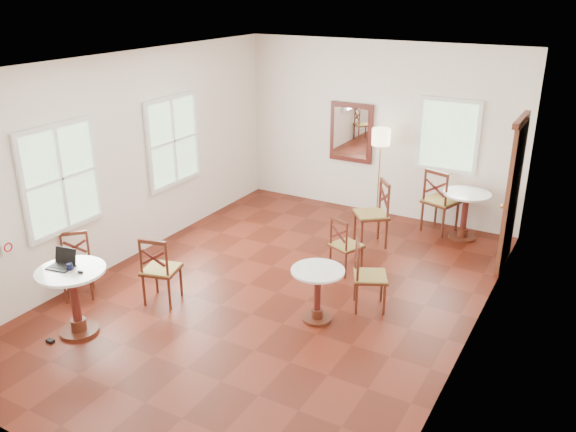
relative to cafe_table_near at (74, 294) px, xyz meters
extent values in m
plane|color=#551A0E|center=(1.55, 1.99, -0.51)|extent=(7.00, 7.00, 0.00)
cube|color=white|center=(1.55, 5.49, 0.99)|extent=(5.00, 0.02, 3.00)
cube|color=white|center=(1.55, -1.51, 0.99)|extent=(5.00, 0.02, 3.00)
cube|color=white|center=(-0.95, 1.99, 0.99)|extent=(0.02, 7.00, 3.00)
cube|color=white|center=(4.05, 1.99, 0.99)|extent=(0.02, 7.00, 3.00)
cube|color=white|center=(1.55, 1.99, 2.49)|extent=(5.00, 7.00, 0.02)
cube|color=#582C19|center=(4.01, 4.39, 0.54)|extent=(0.06, 0.90, 2.10)
cube|color=#4E2113|center=(3.99, 4.39, 1.64)|extent=(0.08, 1.02, 0.08)
sphere|color=#BF8C3F|center=(3.95, 4.07, 0.49)|extent=(0.07, 0.07, 0.07)
cube|color=#4F1A15|center=(1.05, 5.45, 0.89)|extent=(0.80, 0.05, 1.05)
cube|color=white|center=(1.05, 5.42, 0.89)|extent=(0.64, 0.02, 0.88)
cube|color=white|center=(-0.92, -0.11, 0.44)|extent=(0.02, 0.16, 0.16)
torus|color=red|center=(-0.91, -0.11, 0.44)|extent=(0.02, 0.12, 0.12)
cube|color=white|center=(-0.92, 0.79, 1.04)|extent=(0.06, 1.22, 1.42)
cube|color=white|center=(-0.92, 2.99, 1.04)|extent=(0.06, 1.22, 1.42)
cube|color=white|center=(2.75, 5.46, 1.04)|extent=(1.02, 0.06, 1.22)
cylinder|color=#4E2113|center=(0.00, 0.00, -0.49)|extent=(0.45, 0.45, 0.04)
cylinder|color=#4E2113|center=(0.00, 0.00, -0.40)|extent=(0.18, 0.18, 0.13)
cylinder|color=#4F1A15|center=(0.00, 0.00, -0.07)|extent=(0.10, 0.10, 0.67)
cylinder|color=#4E2113|center=(0.00, 0.00, 0.25)|extent=(0.16, 0.16, 0.07)
cylinder|color=white|center=(0.00, 0.00, 0.30)|extent=(0.79, 0.79, 0.03)
cylinder|color=#4E2113|center=(2.32, 1.65, -0.50)|extent=(0.37, 0.37, 0.04)
cylinder|color=#4E2113|center=(2.32, 1.65, -0.42)|extent=(0.15, 0.15, 0.11)
cylinder|color=#4F1A15|center=(2.32, 1.65, -0.14)|extent=(0.08, 0.08, 0.56)
cylinder|color=#4E2113|center=(2.32, 1.65, 0.12)|extent=(0.13, 0.13, 0.06)
cylinder|color=white|center=(2.32, 1.65, 0.16)|extent=(0.65, 0.65, 0.03)
cylinder|color=#4E2113|center=(3.25, 5.02, -0.49)|extent=(0.43, 0.43, 0.04)
cylinder|color=#4E2113|center=(3.25, 5.02, -0.41)|extent=(0.17, 0.17, 0.13)
cylinder|color=#4F1A15|center=(3.25, 5.02, -0.09)|extent=(0.10, 0.10, 0.64)
cylinder|color=#4E2113|center=(3.25, 5.02, 0.21)|extent=(0.15, 0.15, 0.06)
cylinder|color=white|center=(3.25, 5.02, 0.26)|extent=(0.74, 0.74, 0.03)
cylinder|color=#4E2113|center=(0.50, 1.29, -0.29)|extent=(0.04, 0.04, 0.44)
cylinder|color=#4E2113|center=(0.59, 0.95, -0.29)|extent=(0.04, 0.04, 0.44)
cylinder|color=#4E2113|center=(0.16, 1.20, -0.29)|extent=(0.04, 0.04, 0.44)
cylinder|color=#4E2113|center=(0.25, 0.86, -0.29)|extent=(0.04, 0.04, 0.44)
cube|color=#4E2113|center=(0.37, 1.08, -0.07)|extent=(0.53, 0.53, 0.03)
cube|color=olive|center=(0.37, 1.08, -0.05)|extent=(0.50, 0.50, 0.04)
cylinder|color=#4E2113|center=(0.59, 0.95, 0.17)|extent=(0.04, 0.04, 0.49)
cylinder|color=#4E2113|center=(0.25, 0.86, 0.17)|extent=(0.04, 0.04, 0.49)
cube|color=#4E2113|center=(0.42, 0.91, 0.40)|extent=(0.37, 0.13, 0.05)
cube|color=#4F1A15|center=(0.42, 0.91, 0.18)|extent=(0.31, 0.11, 0.22)
cube|color=#4F1A15|center=(0.42, 0.91, 0.18)|extent=(0.31, 0.11, 0.22)
cylinder|color=#4E2113|center=(-0.67, 0.41, -0.31)|extent=(0.03, 0.03, 0.40)
cylinder|color=#4E2113|center=(-0.90, 0.63, -0.31)|extent=(0.03, 0.03, 0.40)
cylinder|color=#4E2113|center=(-0.45, 0.64, -0.31)|extent=(0.03, 0.03, 0.40)
cylinder|color=#4E2113|center=(-0.68, 0.86, -0.31)|extent=(0.03, 0.03, 0.40)
cube|color=#4E2113|center=(-0.68, 0.63, -0.11)|extent=(0.56, 0.56, 0.03)
cube|color=olive|center=(-0.68, 0.63, -0.09)|extent=(0.53, 0.53, 0.04)
cylinder|color=#4E2113|center=(-0.90, 0.63, 0.11)|extent=(0.03, 0.03, 0.45)
cylinder|color=#4E2113|center=(-0.68, 0.86, 0.11)|extent=(0.03, 0.03, 0.45)
cube|color=#4E2113|center=(-0.79, 0.75, 0.32)|extent=(0.26, 0.26, 0.04)
cube|color=#4F1A15|center=(-0.79, 0.75, 0.12)|extent=(0.22, 0.22, 0.20)
cube|color=#4F1A15|center=(-0.79, 0.75, 0.12)|extent=(0.22, 0.22, 0.20)
cylinder|color=#4E2113|center=(2.30, 3.10, -0.32)|extent=(0.03, 0.03, 0.40)
cylinder|color=#4E2113|center=(2.18, 2.81, -0.32)|extent=(0.03, 0.03, 0.40)
cylinder|color=#4E2113|center=(2.01, 3.22, -0.32)|extent=(0.03, 0.03, 0.40)
cylinder|color=#4E2113|center=(1.89, 2.93, -0.32)|extent=(0.03, 0.03, 0.40)
cube|color=#4E2113|center=(2.09, 3.02, -0.11)|extent=(0.50, 0.50, 0.03)
cube|color=olive|center=(2.09, 3.02, -0.10)|extent=(0.48, 0.48, 0.04)
cylinder|color=#4E2113|center=(2.18, 2.81, 0.10)|extent=(0.03, 0.03, 0.44)
cylinder|color=#4E2113|center=(1.89, 2.93, 0.10)|extent=(0.03, 0.03, 0.44)
cube|color=#4E2113|center=(2.03, 2.87, 0.30)|extent=(0.32, 0.16, 0.04)
cube|color=#4F1A15|center=(2.03, 2.87, 0.11)|extent=(0.27, 0.13, 0.19)
cube|color=#4F1A15|center=(2.03, 2.87, 0.11)|extent=(0.27, 0.13, 0.19)
cylinder|color=#4E2113|center=(3.00, 2.16, -0.30)|extent=(0.03, 0.03, 0.43)
cylinder|color=#4E2113|center=(2.69, 2.00, -0.30)|extent=(0.03, 0.03, 0.43)
cylinder|color=#4E2113|center=(2.84, 2.46, -0.30)|extent=(0.03, 0.03, 0.43)
cylinder|color=#4E2113|center=(2.54, 2.31, -0.30)|extent=(0.03, 0.03, 0.43)
cube|color=#4E2113|center=(2.77, 2.23, -0.08)|extent=(0.56, 0.56, 0.03)
cube|color=olive|center=(2.77, 2.23, -0.07)|extent=(0.54, 0.54, 0.04)
cylinder|color=#4E2113|center=(2.69, 2.00, 0.15)|extent=(0.03, 0.03, 0.48)
cylinder|color=#4E2113|center=(2.54, 2.31, 0.15)|extent=(0.03, 0.03, 0.48)
cube|color=#4E2113|center=(2.61, 2.16, 0.37)|extent=(0.19, 0.34, 0.05)
cube|color=#4F1A15|center=(2.61, 2.16, 0.16)|extent=(0.16, 0.29, 0.21)
cube|color=#4F1A15|center=(2.61, 2.16, 0.16)|extent=(0.16, 0.29, 0.21)
cylinder|color=#4E2113|center=(3.08, 5.29, -0.26)|extent=(0.04, 0.04, 0.51)
cylinder|color=#4E2113|center=(2.96, 4.90, -0.26)|extent=(0.04, 0.04, 0.51)
cylinder|color=#4E2113|center=(2.69, 5.41, -0.26)|extent=(0.04, 0.04, 0.51)
cylinder|color=#4E2113|center=(2.57, 5.02, -0.26)|extent=(0.04, 0.04, 0.51)
cube|color=#4E2113|center=(2.82, 5.15, 0.00)|extent=(0.63, 0.63, 0.03)
cube|color=olive|center=(2.82, 5.15, 0.02)|extent=(0.60, 0.60, 0.05)
cylinder|color=#4E2113|center=(2.96, 4.90, 0.28)|extent=(0.04, 0.04, 0.57)
cylinder|color=#4E2113|center=(2.57, 5.02, 0.28)|extent=(0.04, 0.04, 0.57)
cube|color=#4E2113|center=(2.76, 4.96, 0.54)|extent=(0.42, 0.17, 0.06)
cube|color=#4F1A15|center=(2.76, 4.96, 0.29)|extent=(0.36, 0.14, 0.25)
cube|color=#4F1A15|center=(2.76, 4.96, 0.29)|extent=(0.36, 0.14, 0.25)
cylinder|color=#4E2113|center=(1.76, 4.09, -0.27)|extent=(0.04, 0.04, 0.49)
cylinder|color=#4E2113|center=(2.07, 4.34, -0.27)|extent=(0.04, 0.04, 0.49)
cylinder|color=#4E2113|center=(2.01, 3.79, -0.27)|extent=(0.04, 0.04, 0.49)
cylinder|color=#4E2113|center=(2.31, 4.03, -0.27)|extent=(0.04, 0.04, 0.49)
cube|color=#4E2113|center=(2.04, 4.06, -0.02)|extent=(0.68, 0.68, 0.03)
cube|color=olive|center=(2.04, 4.06, 0.00)|extent=(0.65, 0.65, 0.04)
cylinder|color=#4E2113|center=(2.07, 4.34, 0.25)|extent=(0.04, 0.04, 0.55)
cylinder|color=#4E2113|center=(2.31, 4.03, 0.25)|extent=(0.04, 0.04, 0.55)
cube|color=#4E2113|center=(2.19, 4.19, 0.50)|extent=(0.29, 0.35, 0.05)
cube|color=#4F1A15|center=(2.19, 4.19, 0.26)|extent=(0.24, 0.29, 0.24)
cube|color=#4F1A15|center=(2.19, 4.19, 0.26)|extent=(0.24, 0.29, 0.24)
cylinder|color=#BF8C3F|center=(1.73, 5.14, -0.50)|extent=(0.26, 0.26, 0.03)
cylinder|color=#BF8C3F|center=(1.73, 5.14, 0.22)|extent=(0.02, 0.02, 1.48)
cylinder|color=beige|center=(1.73, 5.14, 0.96)|extent=(0.31, 0.31, 0.28)
cube|color=black|center=(-0.13, -0.02, 0.33)|extent=(0.31, 0.25, 0.02)
cube|color=black|center=(-0.13, -0.02, 0.33)|extent=(0.25, 0.16, 0.00)
cube|color=black|center=(-0.15, 0.08, 0.42)|extent=(0.29, 0.11, 0.19)
cube|color=silver|center=(-0.15, 0.08, 0.42)|extent=(0.25, 0.09, 0.16)
ellipsoid|color=black|center=(0.17, 0.00, 0.33)|extent=(0.09, 0.07, 0.03)
cylinder|color=#0F1133|center=(0.00, 0.00, 0.36)|extent=(0.07, 0.07, 0.08)
torus|color=#0F1133|center=(0.04, 0.00, 0.36)|extent=(0.05, 0.01, 0.05)
cylinder|color=white|center=(-0.19, 0.17, 0.37)|extent=(0.06, 0.06, 0.10)
cube|color=black|center=(-0.13, -0.32, -0.50)|extent=(0.09, 0.06, 0.04)
camera|label=1|loc=(5.12, -4.02, 3.36)|focal=36.86mm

